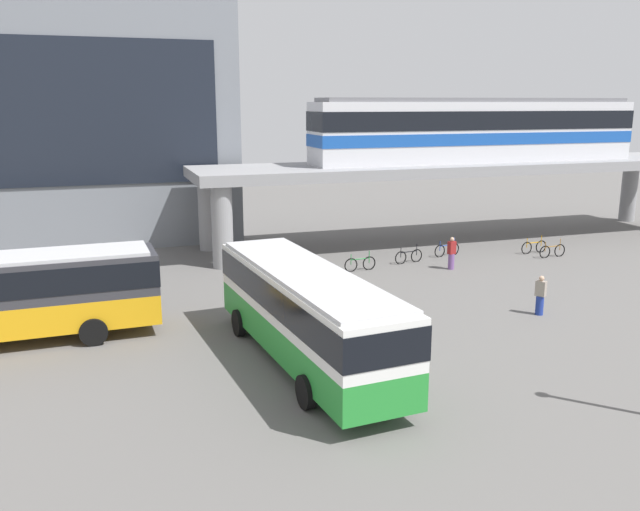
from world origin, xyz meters
The scene contains 11 objects.
ground_plane centered at (0.00, 10.00, 0.00)m, with size 120.00×120.00×0.00m, color #605E5B.
elevated_platform centered at (14.16, 16.86, 4.26)m, with size 33.12×6.18×4.92m.
train centered at (15.11, 16.86, 6.88)m, with size 21.04×2.96×3.84m.
bus_main centered at (-1.07, 0.55, 1.99)m, with size 3.44×11.21×3.22m.
bicycle_orange centered at (16.41, 12.20, 0.36)m, with size 1.79×0.22×1.04m.
bicycle_green centered at (5.37, 11.61, 0.36)m, with size 1.79×0.21×1.04m.
bicycle_brown centered at (16.75, 10.99, 0.36)m, with size 1.79×0.18×1.04m.
bicycle_black centered at (8.50, 12.34, 0.36)m, with size 1.77×0.38×1.04m.
bicycle_blue centered at (11.29, 13.16, 0.36)m, with size 1.76×0.43×1.04m.
pedestrian_near_building centered at (9.98, 10.37, 0.80)m, with size 0.45×0.35×1.70m.
pedestrian_waiting_near_stop centered at (9.58, 2.47, 0.77)m, with size 0.43×0.48×1.65m.
Camera 1 is at (-7.27, -19.28, 8.50)m, focal length 37.31 mm.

